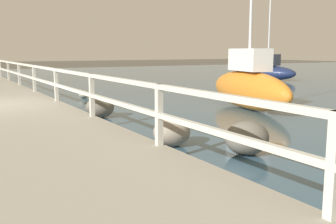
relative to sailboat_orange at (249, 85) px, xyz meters
The scene contains 7 objects.
railing 5.89m from the sailboat_orange, 153.68° to the left, with size 0.10×32.50×0.99m.
boulder_water_edge 5.61m from the sailboat_orange, 131.52° to the right, with size 0.79×0.71×0.60m.
boulder_upstream 6.46m from the sailboat_orange, 123.65° to the left, with size 0.39×0.35×0.29m.
boulder_near_dock 5.45m from the sailboat_orange, 146.48° to the right, with size 0.73×0.66×0.55m.
boulder_downstream 4.67m from the sailboat_orange, behind, with size 0.77×0.69×0.58m.
sailboat_orange is the anchor object (origin of this frame).
sailboat_navy 12.67m from the sailboat_orange, 43.42° to the left, with size 2.43×3.89×7.20m.
Camera 1 is at (-0.85, -11.91, 1.80)m, focal length 42.00 mm.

